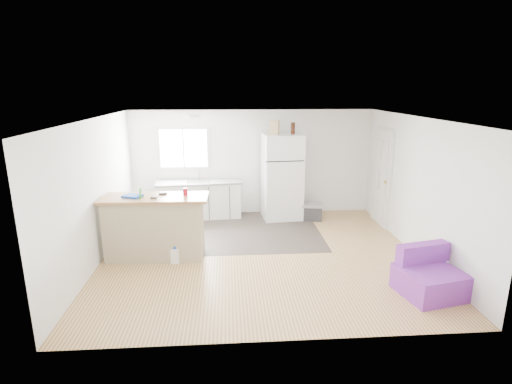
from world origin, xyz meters
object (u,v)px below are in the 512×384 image
at_px(kitchen_cabinets, 199,199).
at_px(mop, 136,248).
at_px(purple_seat, 429,277).
at_px(bottle_left, 292,128).
at_px(bottle_right, 293,128).
at_px(cooler, 311,211).
at_px(peninsula, 155,227).
at_px(cardboard_box, 274,127).
at_px(red_cup, 185,192).
at_px(refrigerator, 282,177).
at_px(blue_tray, 132,196).
at_px(cleaner_jug, 175,256).

relative_size(kitchen_cabinets, mop, 1.48).
relative_size(kitchen_cabinets, purple_seat, 2.04).
xyz_separation_m(mop, bottle_left, (3.00, 2.12, 1.80)).
bearing_deg(bottle_right, kitchen_cabinets, 175.50).
bearing_deg(purple_seat, bottle_left, 100.03).
height_order(cooler, purple_seat, purple_seat).
bearing_deg(peninsula, cooler, 31.83).
xyz_separation_m(cardboard_box, bottle_left, (0.40, 0.03, -0.03)).
bearing_deg(red_cup, bottle_left, 42.12).
xyz_separation_m(refrigerator, purple_seat, (1.66, -3.61, -0.71)).
bearing_deg(red_cup, cooler, 34.42).
relative_size(peninsula, cardboard_box, 6.03).
height_order(kitchen_cabinets, cooler, kitchen_cabinets).
bearing_deg(red_cup, peninsula, -174.70).
height_order(mop, bottle_right, bottle_right).
relative_size(peninsula, bottle_right, 7.23).
distance_m(peninsula, mop, 0.48).
bearing_deg(cardboard_box, bottle_right, 5.76).
bearing_deg(blue_tray, bottle_right, 33.46).
xyz_separation_m(red_cup, cardboard_box, (1.74, 1.90, 0.89)).
relative_size(red_cup, cardboard_box, 0.40).
height_order(peninsula, bottle_left, bottle_left).
xyz_separation_m(cleaner_jug, red_cup, (0.18, 0.34, 1.03)).
bearing_deg(cooler, peninsula, -140.25).
xyz_separation_m(blue_tray, bottle_left, (3.02, 2.00, 0.91)).
bearing_deg(refrigerator, red_cup, -139.24).
distance_m(cardboard_box, bottle_right, 0.42).
bearing_deg(bottle_left, red_cup, -137.88).
distance_m(refrigerator, red_cup, 2.78).
height_order(refrigerator, cardboard_box, cardboard_box).
bearing_deg(cleaner_jug, mop, 176.55).
relative_size(peninsula, red_cup, 15.07).
xyz_separation_m(cleaner_jug, blue_tray, (-0.69, 0.28, 0.98)).
bearing_deg(cooler, purple_seat, -63.79).
distance_m(kitchen_cabinets, cleaner_jug, 2.48).
xyz_separation_m(cleaner_jug, bottle_right, (2.34, 2.28, 1.89)).
relative_size(kitchen_cabinets, cooler, 3.58).
distance_m(purple_seat, red_cup, 4.04).
relative_size(kitchen_cabinets, cleaner_jug, 6.32).
distance_m(peninsula, bottle_right, 3.66).
relative_size(cooler, bottle_right, 2.16).
bearing_deg(kitchen_cabinets, peninsula, -111.24).
relative_size(purple_seat, red_cup, 7.91).
relative_size(cooler, red_cup, 4.50).
relative_size(cooler, purple_seat, 0.57).
bearing_deg(mop, cardboard_box, 8.27).
distance_m(refrigerator, blue_tray, 3.48).
bearing_deg(bottle_left, cardboard_box, -175.21).
distance_m(purple_seat, bottle_left, 4.23).
xyz_separation_m(mop, blue_tray, (-0.01, 0.13, 0.89)).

